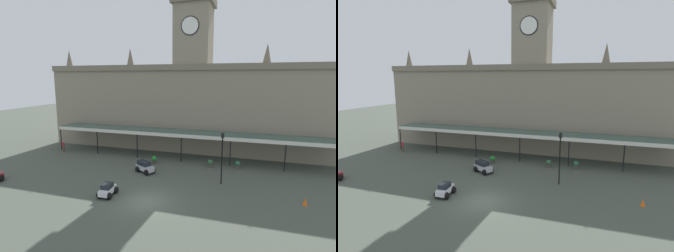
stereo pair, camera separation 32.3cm
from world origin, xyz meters
TOP-DOWN VIEW (x-y plane):
  - ground_plane at (0.00, 0.00)m, footprint 140.00×140.00m
  - station_building at (0.00, 18.30)m, footprint 43.59×5.79m
  - entrance_canopy at (-0.00, 13.19)m, footprint 36.63×3.26m
  - car_white_sedan at (-3.74, 0.09)m, footprint 1.60×2.10m
  - car_silver_estate at (-2.85, 6.76)m, footprint 2.43×2.16m
  - pedestrian_crossing_forecourt at (-17.22, 11.05)m, footprint 0.38×0.34m
  - victorian_lamppost at (5.72, 5.98)m, footprint 0.30×0.30m
  - traffic_cone at (12.96, 3.44)m, footprint 0.40×0.40m
  - planter_forecourt_centre at (-2.96, 10.05)m, footprint 0.60×0.60m
  - planter_by_canopy at (7.03, 11.17)m, footprint 0.60×0.60m
  - planter_near_kerb at (3.90, 10.71)m, footprint 0.60×0.60m

SIDE VIEW (x-z plane):
  - ground_plane at x=0.00m, z-range 0.00..0.00m
  - traffic_cone at x=12.96m, z-range 0.00..0.65m
  - planter_forecourt_centre at x=-2.96m, z-range 0.01..0.97m
  - planter_by_canopy at x=7.03m, z-range 0.01..0.97m
  - planter_near_kerb at x=3.90m, z-range 0.01..0.97m
  - car_white_sedan at x=-3.74m, z-range -0.09..1.10m
  - car_silver_estate at x=-2.85m, z-range -0.07..1.20m
  - pedestrian_crossing_forecourt at x=-17.22m, z-range 0.07..1.74m
  - victorian_lamppost at x=5.72m, z-range 0.62..5.95m
  - entrance_canopy at x=0.00m, z-range 1.68..5.31m
  - station_building at x=0.00m, z-range -3.68..17.54m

